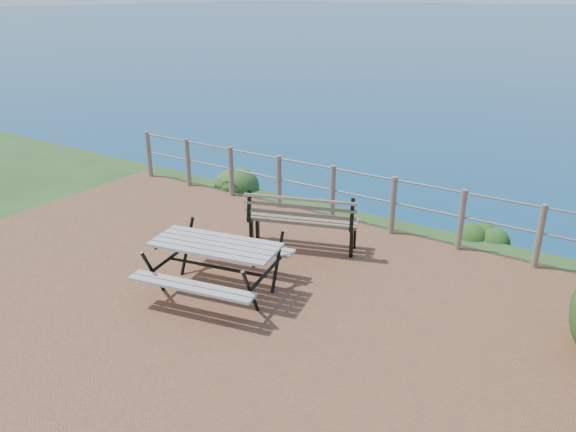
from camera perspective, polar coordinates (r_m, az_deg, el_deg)
name	(u,v)px	position (r m, az deg, el deg)	size (l,w,h in m)	color
ground	(210,299)	(7.70, -7.96, -8.33)	(10.00, 7.00, 0.12)	brown
safety_railing	(332,190)	(9.96, 4.54, 2.65)	(9.40, 0.10, 1.00)	#6B5B4C
picnic_table	(216,262)	(7.62, -7.32, -4.68)	(1.81, 1.46, 0.72)	#9B948B
park_bench	(303,211)	(8.79, 1.53, 0.55)	(1.79, 0.98, 0.98)	brown
shrub_lip_west	(236,184)	(12.09, -5.35, 3.26)	(0.85, 0.85, 0.63)	#29511E
shrub_lip_east	(480,237)	(9.97, 18.96, -2.06)	(0.75, 0.75, 0.48)	#244916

